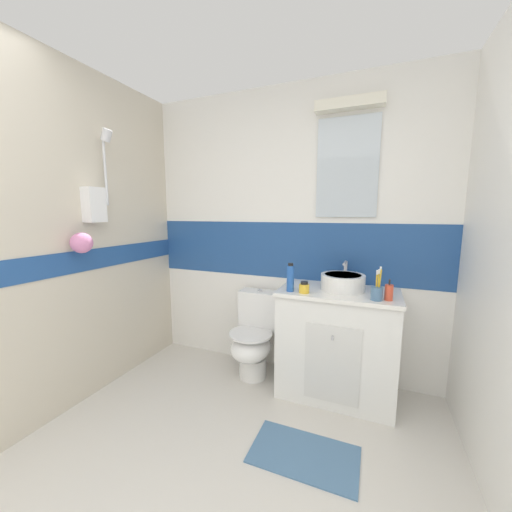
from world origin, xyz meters
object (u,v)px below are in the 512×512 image
toilet (254,337)px  toothbrush_cup (377,292)px  shampoo_bottle_tall (290,278)px  soap_dispenser (389,292)px  sink_basin (343,281)px  hair_gel_jar (304,288)px

toilet → toothbrush_cup: 1.13m
toilet → shampoo_bottle_tall: 0.73m
toothbrush_cup → soap_dispenser: 0.08m
sink_basin → toilet: (-0.73, -0.02, -0.56)m
toilet → shampoo_bottle_tall: (0.37, -0.18, 0.60)m
sink_basin → soap_dispenser: 0.36m
toothbrush_cup → soap_dispenser: bearing=19.9°
hair_gel_jar → shampoo_bottle_tall: bearing=178.6°
sink_basin → toilet: sink_basin is taller
toothbrush_cup → soap_dispenser: size_ratio=1.57×
toilet → toothbrush_cup: toothbrush_cup is taller
soap_dispenser → shampoo_bottle_tall: size_ratio=0.69×
toothbrush_cup → soap_dispenser: (0.07, 0.03, -0.00)m
toilet → soap_dispenser: soap_dispenser is taller
sink_basin → shampoo_bottle_tall: size_ratio=1.73×
toilet → toothbrush_cup: bearing=-10.3°
toothbrush_cup → hair_gel_jar: size_ratio=2.72×
toothbrush_cup → shampoo_bottle_tall: size_ratio=1.07×
soap_dispenser → shampoo_bottle_tall: 0.68m
toothbrush_cup → shampoo_bottle_tall: 0.60m
shampoo_bottle_tall → toothbrush_cup: bearing=0.3°
hair_gel_jar → toothbrush_cup: bearing=0.6°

